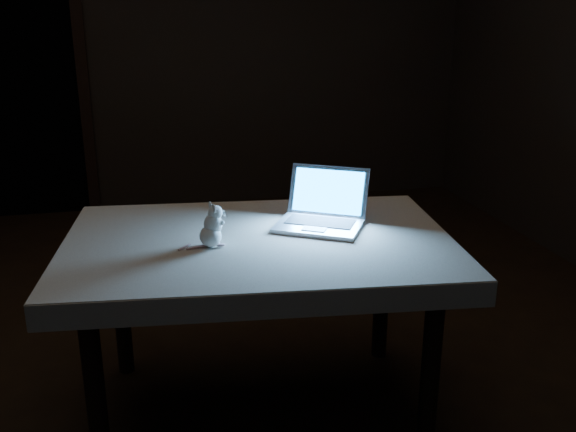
{
  "coord_description": "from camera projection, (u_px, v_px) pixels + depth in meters",
  "views": [
    {
      "loc": [
        -0.22,
        -2.37,
        1.49
      ],
      "look_at": [
        0.27,
        -0.24,
        0.77
      ],
      "focal_mm": 40.0,
      "sensor_mm": 36.0,
      "label": 1
    }
  ],
  "objects": [
    {
      "name": "back_wall",
      "position": [
        167.0,
        32.0,
        4.61
      ],
      "size": [
        4.5,
        0.04,
        2.6
      ],
      "primitive_type": "cube",
      "color": "black",
      "rests_on": "ground"
    },
    {
      "name": "tablecloth",
      "position": [
        264.0,
        245.0,
        2.34
      ],
      "size": [
        1.58,
        1.28,
        0.08
      ],
      "primitive_type": null,
      "rotation": [
        0.0,
        0.0,
        -0.3
      ],
      "color": "beige",
      "rests_on": "table"
    },
    {
      "name": "plush_mouse",
      "position": [
        210.0,
        225.0,
        2.18
      ],
      "size": [
        0.14,
        0.14,
        0.15
      ],
      "primitive_type": null,
      "rotation": [
        0.0,
        0.0,
        -0.31
      ],
      "color": "white",
      "rests_on": "tablecloth"
    },
    {
      "name": "floor",
      "position": [
        214.0,
        375.0,
        2.7
      ],
      "size": [
        5.0,
        5.0,
        0.0
      ],
      "primitive_type": "plane",
      "color": "black",
      "rests_on": "ground"
    },
    {
      "name": "doorway",
      "position": [
        9.0,
        68.0,
        4.45
      ],
      "size": [
        1.06,
        0.36,
        2.13
      ],
      "primitive_type": null,
      "color": "black",
      "rests_on": "back_wall"
    },
    {
      "name": "table",
      "position": [
        260.0,
        326.0,
        2.39
      ],
      "size": [
        1.37,
        0.96,
        0.69
      ],
      "primitive_type": null,
      "rotation": [
        0.0,
        0.0,
        -0.11
      ],
      "color": "black",
      "rests_on": "floor"
    },
    {
      "name": "laptop",
      "position": [
        319.0,
        201.0,
        2.35
      ],
      "size": [
        0.4,
        0.39,
        0.21
      ],
      "primitive_type": null,
      "rotation": [
        0.0,
        0.0,
        -0.53
      ],
      "color": "#B6B6BC",
      "rests_on": "tablecloth"
    }
  ]
}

